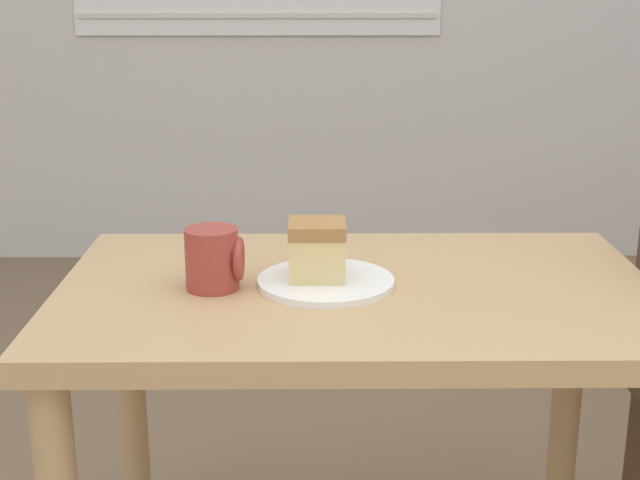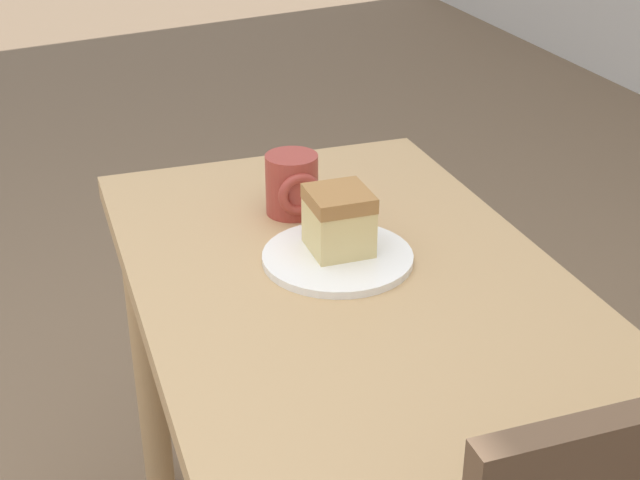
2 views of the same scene
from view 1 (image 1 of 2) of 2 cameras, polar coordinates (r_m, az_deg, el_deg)
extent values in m
cube|color=beige|center=(3.82, -4.01, 14.13)|extent=(1.49, 0.01, 0.02)
cube|color=tan|center=(1.48, 2.41, -3.60)|extent=(0.99, 0.61, 0.04)
cylinder|color=tan|center=(1.90, -11.91, -11.17)|extent=(0.06, 0.06, 0.68)
cylinder|color=tan|center=(1.93, 15.40, -10.90)|extent=(0.06, 0.06, 0.68)
cylinder|color=brown|center=(2.01, 19.28, -14.31)|extent=(0.04, 0.04, 0.42)
cylinder|color=white|center=(1.47, 0.37, -2.69)|extent=(0.23, 0.23, 0.01)
cube|color=#E0C67F|center=(1.46, -0.19, -1.05)|extent=(0.09, 0.09, 0.07)
cube|color=#A3703D|center=(1.45, -0.19, 0.74)|extent=(0.09, 0.09, 0.02)
cylinder|color=#9E382D|center=(1.45, -6.94, -1.20)|extent=(0.09, 0.09, 0.10)
torus|color=#9E382D|center=(1.45, -5.23, -1.20)|extent=(0.02, 0.07, 0.07)
camera|label=2|loc=(1.50, 50.72, 16.47)|focal=50.00mm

